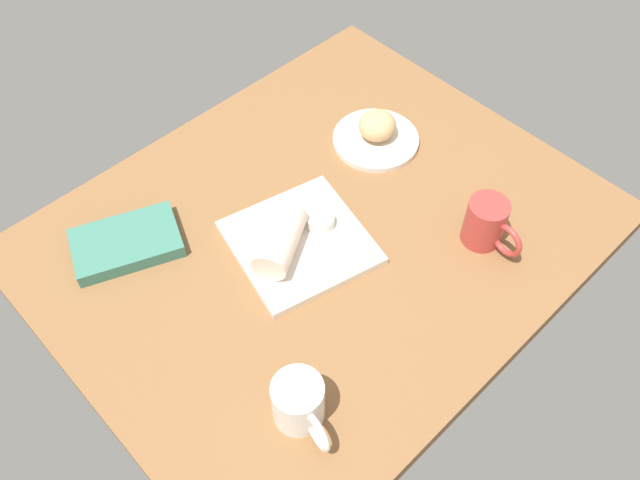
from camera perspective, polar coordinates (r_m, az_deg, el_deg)
dining_table at (r=138.80cm, az=0.01°, el=0.40°), size 110.00×90.00×4.00cm
round_plate at (r=154.41cm, az=4.80°, el=8.57°), size 19.74×19.74×1.40cm
scone_pastry at (r=152.18cm, az=4.95°, el=9.78°), size 10.12×9.80×6.38cm
square_plate at (r=134.30cm, az=-1.78°, el=-0.17°), size 31.09×31.09×1.60cm
sauce_cup at (r=134.73cm, az=0.17°, el=1.59°), size 5.76×5.76×2.51cm
breakfast_wrap at (r=129.27cm, az=-3.47°, el=-0.02°), size 16.20×13.54×7.12cm
book_stack at (r=138.73cm, az=-16.30°, el=-0.24°), size 24.46×20.08×3.11cm
coffee_mug at (r=135.57cm, az=14.14°, el=1.43°), size 8.18×13.64×10.43cm
second_mug at (r=112.12cm, az=-1.78°, el=-13.84°), size 8.79×13.91×9.93cm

